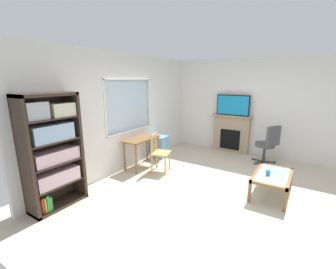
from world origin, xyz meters
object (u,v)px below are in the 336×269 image
at_px(coffee_table, 272,177).
at_px(fireplace, 231,134).
at_px(sippy_cup, 268,173).
at_px(desk_under_window, 142,143).
at_px(tv, 233,105).
at_px(wooden_chair, 159,152).
at_px(plastic_drawer_unit, 159,147).
at_px(office_chair, 268,143).
at_px(bookshelf, 52,149).

bearing_deg(coffee_table, fireplace, 34.07).
bearing_deg(sippy_cup, desk_under_window, 92.48).
relative_size(desk_under_window, tv, 1.03).
distance_m(wooden_chair, plastic_drawer_unit, 1.01).
bearing_deg(desk_under_window, wooden_chair, -90.66).
bearing_deg(office_chair, tv, 66.08).
height_order(tv, coffee_table, tv).
bearing_deg(office_chair, wooden_chair, 132.63).
relative_size(tv, office_chair, 0.92).
bearing_deg(coffee_table, wooden_chair, 94.96).
xyz_separation_m(office_chair, coffee_table, (-1.65, -0.37, -0.20)).
relative_size(tv, coffee_table, 0.91).
height_order(plastic_drawer_unit, tv, tv).
bearing_deg(coffee_table, office_chair, 12.52).
bearing_deg(wooden_chair, plastic_drawer_unit, 34.52).
xyz_separation_m(fireplace, office_chair, (-0.50, -1.09, 0.01)).
xyz_separation_m(bookshelf, fireplace, (4.49, -1.55, -0.45)).
xyz_separation_m(coffee_table, sippy_cup, (-0.08, 0.07, 0.10)).
relative_size(bookshelf, plastic_drawer_unit, 3.19).
distance_m(bookshelf, tv, 4.74).
bearing_deg(tv, wooden_chair, 158.34).
relative_size(bookshelf, coffee_table, 1.87).
xyz_separation_m(wooden_chair, plastic_drawer_unit, (0.82, 0.57, -0.17)).
bearing_deg(office_chair, fireplace, 65.29).
bearing_deg(tv, coffee_table, -145.71).
height_order(bookshelf, sippy_cup, bookshelf).
xyz_separation_m(wooden_chair, office_chair, (1.85, -2.01, 0.09)).
bearing_deg(desk_under_window, coffee_table, -86.04).
height_order(plastic_drawer_unit, office_chair, office_chair).
bearing_deg(plastic_drawer_unit, tv, -44.60).
distance_m(desk_under_window, tv, 2.85).
bearing_deg(desk_under_window, sippy_cup, -87.52).
distance_m(bookshelf, wooden_chair, 2.28).
height_order(bookshelf, office_chair, bookshelf).
bearing_deg(fireplace, wooden_chair, 158.49).
distance_m(wooden_chair, fireplace, 2.53).
xyz_separation_m(bookshelf, plastic_drawer_unit, (2.95, -0.06, -0.70)).
bearing_deg(bookshelf, coffee_table, -52.10).
relative_size(desk_under_window, sippy_cup, 10.55).
height_order(desk_under_window, plastic_drawer_unit, desk_under_window).
distance_m(wooden_chair, tv, 2.67).
relative_size(wooden_chair, sippy_cup, 10.00).
height_order(bookshelf, wooden_chair, bookshelf).
distance_m(plastic_drawer_unit, fireplace, 2.15).
xyz_separation_m(fireplace, sippy_cup, (-2.23, -1.38, -0.09)).
xyz_separation_m(desk_under_window, office_chair, (1.85, -2.53, -0.05)).
height_order(fireplace, office_chair, fireplace).
relative_size(bookshelf, office_chair, 1.89).
relative_size(wooden_chair, plastic_drawer_unit, 1.52).
height_order(desk_under_window, office_chair, office_chair).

